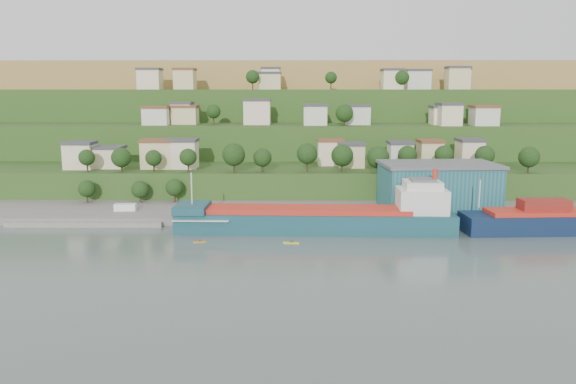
{
  "coord_description": "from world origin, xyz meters",
  "views": [
    {
      "loc": [
        -1.79,
        -124.32,
        33.45
      ],
      "look_at": [
        -3.03,
        15.0,
        8.94
      ],
      "focal_mm": 35.0,
      "sensor_mm": 36.0,
      "label": 1
    }
  ],
  "objects_px": {
    "caravan": "(125,209)",
    "kayak_orange": "(200,242)",
    "warehouse": "(438,186)",
    "cargo_ship_near": "(324,220)"
  },
  "relations": [
    {
      "from": "cargo_ship_near",
      "to": "kayak_orange",
      "type": "distance_m",
      "value": 30.87
    },
    {
      "from": "warehouse",
      "to": "caravan",
      "type": "distance_m",
      "value": 85.75
    },
    {
      "from": "warehouse",
      "to": "cargo_ship_near",
      "type": "bearing_deg",
      "value": -154.66
    },
    {
      "from": "caravan",
      "to": "kayak_orange",
      "type": "bearing_deg",
      "value": -49.9
    },
    {
      "from": "caravan",
      "to": "kayak_orange",
      "type": "relative_size",
      "value": 1.93
    },
    {
      "from": "warehouse",
      "to": "caravan",
      "type": "bearing_deg",
      "value": 178.59
    },
    {
      "from": "caravan",
      "to": "kayak_orange",
      "type": "height_order",
      "value": "caravan"
    },
    {
      "from": "warehouse",
      "to": "kayak_orange",
      "type": "bearing_deg",
      "value": -158.39
    },
    {
      "from": "kayak_orange",
      "to": "warehouse",
      "type": "bearing_deg",
      "value": 8.11
    },
    {
      "from": "warehouse",
      "to": "kayak_orange",
      "type": "distance_m",
      "value": 68.0
    }
  ]
}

